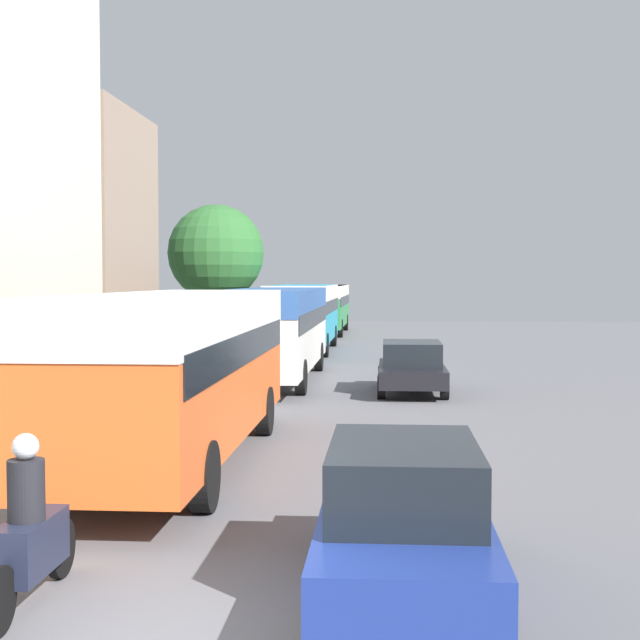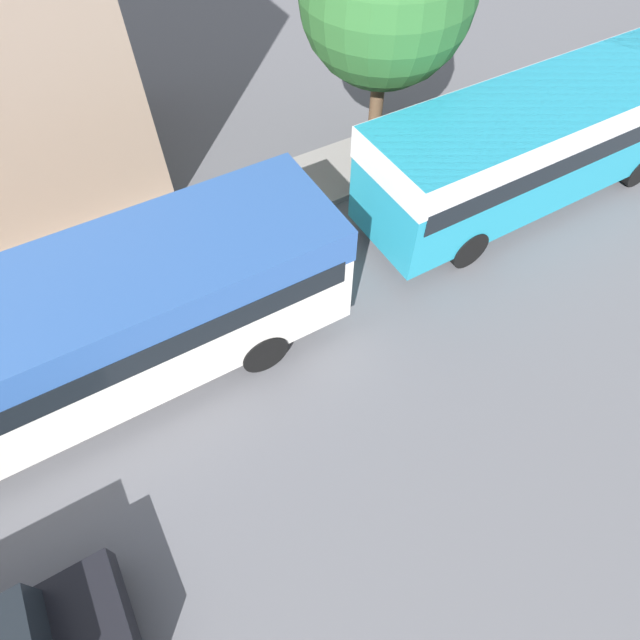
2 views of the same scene
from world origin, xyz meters
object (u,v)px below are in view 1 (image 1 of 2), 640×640
(car_far_curb, at_px, (412,366))
(bus_following, at_px, (273,321))
(bus_third_in_line, at_px, (304,308))
(motorcycle_behind_lead, at_px, (29,537))
(car_crossing, at_px, (404,516))
(bus_rear, at_px, (324,302))
(bus_lead, at_px, (174,353))

(car_far_curb, bearing_deg, bus_following, 148.61)
(bus_following, relative_size, bus_third_in_line, 1.09)
(motorcycle_behind_lead, xyz_separation_m, car_far_curb, (4.23, 16.74, 0.08))
(motorcycle_behind_lead, height_order, car_crossing, motorcycle_behind_lead)
(bus_rear, relative_size, motorcycle_behind_lead, 4.86)
(bus_third_in_line, distance_m, motorcycle_behind_lead, 31.05)
(bus_third_in_line, distance_m, car_crossing, 30.66)
(motorcycle_behind_lead, bearing_deg, bus_lead, 91.31)
(bus_lead, height_order, motorcycle_behind_lead, bus_lead)
(bus_following, bearing_deg, car_crossing, -78.75)
(bus_following, xyz_separation_m, bus_rear, (-0.13, 24.48, -0.03))
(bus_lead, xyz_separation_m, bus_third_in_line, (0.01, 24.35, -0.02))
(bus_third_in_line, bearing_deg, car_crossing, -82.81)
(bus_lead, relative_size, car_crossing, 2.36)
(bus_lead, distance_m, car_far_curb, 11.04)
(bus_following, height_order, car_far_curb, bus_following)
(bus_third_in_line, height_order, car_crossing, bus_third_in_line)
(bus_lead, height_order, bus_third_in_line, bus_lead)
(bus_third_in_line, xyz_separation_m, car_crossing, (3.83, -30.40, -1.12))
(bus_rear, bearing_deg, bus_third_in_line, -89.90)
(bus_following, distance_m, motorcycle_behind_lead, 19.38)
(bus_following, bearing_deg, bus_rear, 90.31)
(bus_following, bearing_deg, motorcycle_behind_lead, -89.89)
(car_far_curb, bearing_deg, car_crossing, -91.93)
(bus_third_in_line, relative_size, car_crossing, 2.30)
(bus_lead, relative_size, bus_rear, 0.91)
(car_far_curb, bearing_deg, bus_lead, -113.55)
(bus_lead, bearing_deg, bus_third_in_line, 89.98)
(bus_following, relative_size, car_far_curb, 2.48)
(bus_lead, height_order, bus_following, bus_lead)
(bus_following, relative_size, motorcycle_behind_lead, 4.71)
(car_crossing, bearing_deg, bus_lead, 122.39)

